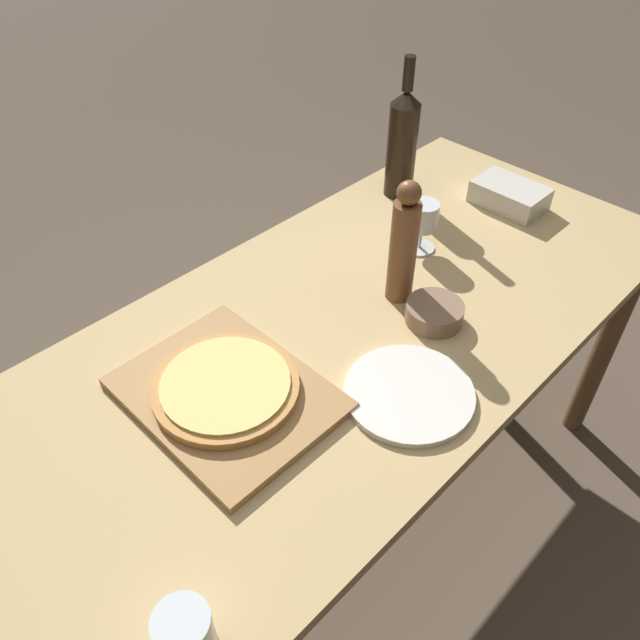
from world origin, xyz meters
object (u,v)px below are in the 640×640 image
pizza (226,387)px  small_bowl (434,313)px  wine_bottle (402,142)px  wine_glass (423,218)px  pepper_mill (403,245)px

pizza → small_bowl: 0.46m
wine_bottle → wine_glass: size_ratio=2.92×
pepper_mill → wine_bottle: bearing=129.5°
pizza → wine_bottle: bearing=107.0°
pizza → wine_glass: wine_glass is taller
small_bowl → pepper_mill: bearing=173.8°
wine_bottle → wine_glass: bearing=-39.1°
pizza → wine_bottle: wine_bottle is taller
pizza → wine_glass: (-0.04, 0.62, 0.06)m
wine_glass → small_bowl: 0.27m
pepper_mill → pizza: bearing=-94.8°
wine_bottle → wine_glass: wine_bottle is taller
pizza → pepper_mill: size_ratio=0.96×
pizza → pepper_mill: bearing=85.2°
pepper_mill → wine_glass: bearing=113.8°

